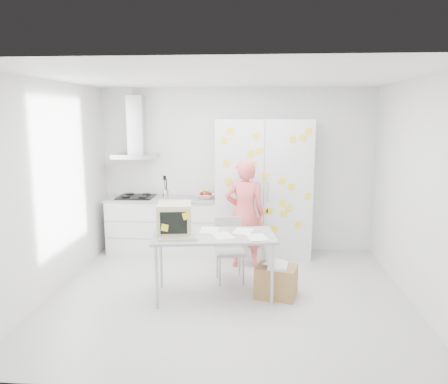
# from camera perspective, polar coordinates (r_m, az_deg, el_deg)

# --- Properties ---
(floor) EXTENTS (4.50, 4.00, 0.02)m
(floor) POSITION_cam_1_polar(r_m,az_deg,el_deg) (5.74, 0.61, -13.35)
(floor) COLOR silver
(floor) RESTS_ON ground
(walls) EXTENTS (4.52, 4.01, 2.70)m
(walls) POSITION_cam_1_polar(r_m,az_deg,el_deg) (6.05, 1.08, 1.33)
(walls) COLOR white
(walls) RESTS_ON ground
(ceiling) EXTENTS (4.50, 4.00, 0.02)m
(ceiling) POSITION_cam_1_polar(r_m,az_deg,el_deg) (5.28, 0.67, 14.73)
(ceiling) COLOR white
(ceiling) RESTS_ON walls
(counter_run) EXTENTS (1.84, 0.63, 1.28)m
(counter_run) POSITION_cam_1_polar(r_m,az_deg,el_deg) (7.35, -7.88, -4.18)
(counter_run) COLOR white
(counter_run) RESTS_ON ground
(range_hood) EXTENTS (0.70, 0.48, 1.01)m
(range_hood) POSITION_cam_1_polar(r_m,az_deg,el_deg) (7.37, -11.41, 7.47)
(range_hood) COLOR silver
(range_hood) RESTS_ON walls
(tall_cabinet) EXTENTS (1.50, 0.68, 2.20)m
(tall_cabinet) POSITION_cam_1_polar(r_m,az_deg,el_deg) (7.03, 5.19, 0.46)
(tall_cabinet) COLOR silver
(tall_cabinet) RESTS_ON ground
(person) EXTENTS (0.60, 0.40, 1.63)m
(person) POSITION_cam_1_polar(r_m,az_deg,el_deg) (6.52, 2.71, -2.83)
(person) COLOR #F35E5F
(person) RESTS_ON ground
(desk) EXTENTS (1.59, 0.95, 1.19)m
(desk) POSITION_cam_1_polar(r_m,az_deg,el_deg) (5.43, -4.60, -4.52)
(desk) COLOR #A1A5AB
(desk) RESTS_ON ground
(chair) EXTENTS (0.46, 0.46, 0.87)m
(chair) POSITION_cam_1_polar(r_m,az_deg,el_deg) (6.06, 0.70, -6.97)
(chair) COLOR #ABABA9
(chair) RESTS_ON ground
(cardboard_box) EXTENTS (0.57, 0.50, 0.43)m
(cardboard_box) POSITION_cam_1_polar(r_m,az_deg,el_deg) (5.66, 6.84, -11.44)
(cardboard_box) COLOR #AA804A
(cardboard_box) RESTS_ON ground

